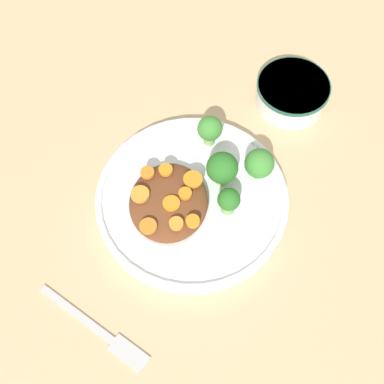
% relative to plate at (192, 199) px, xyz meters
% --- Properties ---
extents(ground_plane, '(4.00, 4.00, 0.00)m').
position_rel_plate_xyz_m(ground_plane, '(0.00, 0.00, -0.01)').
color(ground_plane, tan).
extents(plate, '(0.28, 0.28, 0.02)m').
position_rel_plate_xyz_m(plate, '(0.00, 0.00, 0.00)').
color(plate, white).
rests_on(plate, ground_plane).
extents(dip_bowl, '(0.12, 0.12, 0.04)m').
position_rel_plate_xyz_m(dip_bowl, '(0.20, -0.14, 0.01)').
color(dip_bowl, silver).
rests_on(dip_bowl, ground_plane).
extents(stew_mound, '(0.13, 0.11, 0.03)m').
position_rel_plate_xyz_m(stew_mound, '(-0.02, 0.03, 0.02)').
color(stew_mound, brown).
rests_on(stew_mound, plate).
extents(broccoli_floret_0, '(0.04, 0.04, 0.05)m').
position_rel_plate_xyz_m(broccoli_floret_0, '(0.10, -0.02, 0.04)').
color(broccoli_floret_0, '#7FA85B').
rests_on(broccoli_floret_0, plate).
extents(broccoli_floret_1, '(0.04, 0.04, 0.06)m').
position_rel_plate_xyz_m(broccoli_floret_1, '(0.04, -0.09, 0.04)').
color(broccoli_floret_1, '#7FA85B').
rests_on(broccoli_floret_1, plate).
extents(broccoli_floret_2, '(0.03, 0.03, 0.05)m').
position_rel_plate_xyz_m(broccoli_floret_2, '(-0.02, -0.05, 0.03)').
color(broccoli_floret_2, '#7FA85B').
rests_on(broccoli_floret_2, plate).
extents(broccoli_floret_3, '(0.05, 0.05, 0.06)m').
position_rel_plate_xyz_m(broccoli_floret_3, '(0.03, -0.04, 0.04)').
color(broccoli_floret_3, '#7FA85B').
rests_on(broccoli_floret_3, plate).
extents(carrot_slice_0, '(0.02, 0.02, 0.01)m').
position_rel_plate_xyz_m(carrot_slice_0, '(0.02, 0.07, 0.04)').
color(carrot_slice_0, orange).
rests_on(carrot_slice_0, stew_mound).
extents(carrot_slice_1, '(0.02, 0.02, 0.01)m').
position_rel_plate_xyz_m(carrot_slice_1, '(-0.05, -0.01, 0.04)').
color(carrot_slice_1, orange).
rests_on(carrot_slice_1, stew_mound).
extents(carrot_slice_2, '(0.02, 0.02, 0.00)m').
position_rel_plate_xyz_m(carrot_slice_2, '(-0.03, 0.03, 0.04)').
color(carrot_slice_2, orange).
rests_on(carrot_slice_2, stew_mound).
extents(carrot_slice_3, '(0.02, 0.02, 0.01)m').
position_rel_plate_xyz_m(carrot_slice_3, '(0.02, 0.04, 0.04)').
color(carrot_slice_3, orange).
rests_on(carrot_slice_3, stew_mound).
extents(carrot_slice_4, '(0.03, 0.03, 0.01)m').
position_rel_plate_xyz_m(carrot_slice_4, '(-0.02, 0.07, 0.04)').
color(carrot_slice_4, orange).
rests_on(carrot_slice_4, stew_mound).
extents(carrot_slice_5, '(0.02, 0.02, 0.00)m').
position_rel_plate_xyz_m(carrot_slice_5, '(-0.07, 0.05, 0.04)').
color(carrot_slice_5, orange).
rests_on(carrot_slice_5, stew_mound).
extents(carrot_slice_6, '(0.03, 0.03, 0.00)m').
position_rel_plate_xyz_m(carrot_slice_6, '(0.01, -0.00, 0.04)').
color(carrot_slice_6, orange).
rests_on(carrot_slice_6, stew_mound).
extents(carrot_slice_7, '(0.02, 0.02, 0.01)m').
position_rel_plate_xyz_m(carrot_slice_7, '(-0.01, 0.01, 0.04)').
color(carrot_slice_7, orange).
rests_on(carrot_slice_7, stew_mound).
extents(carrot_slice_8, '(0.02, 0.02, 0.01)m').
position_rel_plate_xyz_m(carrot_slice_8, '(-0.06, 0.02, 0.04)').
color(carrot_slice_8, orange).
rests_on(carrot_slice_8, stew_mound).
extents(fork, '(0.10, 0.16, 0.01)m').
position_rel_plate_xyz_m(fork, '(-0.20, 0.10, -0.01)').
color(fork, '#B4B4B4').
rests_on(fork, ground_plane).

